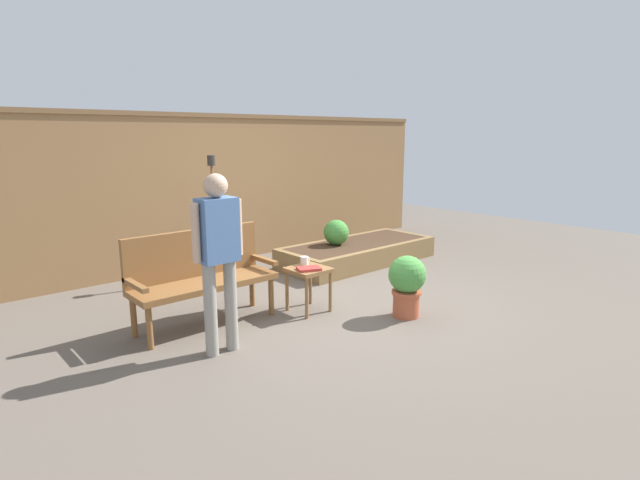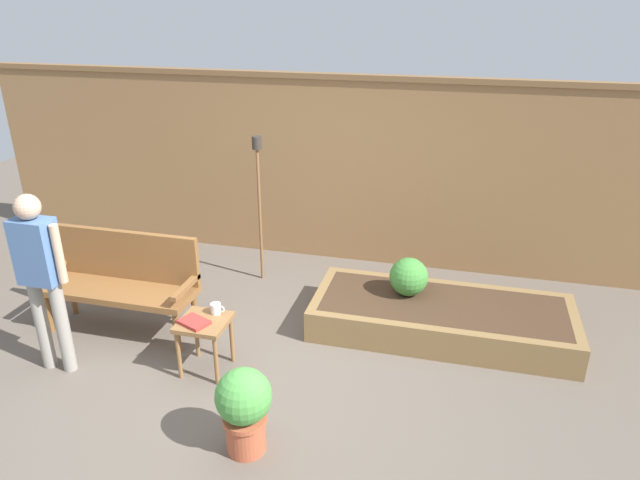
% 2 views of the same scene
% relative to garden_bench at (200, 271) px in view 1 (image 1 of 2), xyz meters
% --- Properties ---
extents(ground_plane, '(14.00, 14.00, 0.00)m').
position_rel_garden_bench_xyz_m(ground_plane, '(1.41, -0.53, -0.54)').
color(ground_plane, '#60564C').
extents(fence_back, '(8.40, 0.14, 2.16)m').
position_rel_garden_bench_xyz_m(fence_back, '(1.41, 2.07, 0.55)').
color(fence_back, olive).
rests_on(fence_back, ground_plane).
extents(garden_bench, '(1.44, 0.48, 0.94)m').
position_rel_garden_bench_xyz_m(garden_bench, '(0.00, 0.00, 0.00)').
color(garden_bench, brown).
rests_on(garden_bench, ground_plane).
extents(side_table, '(0.40, 0.40, 0.48)m').
position_rel_garden_bench_xyz_m(side_table, '(1.02, -0.46, -0.15)').
color(side_table, olive).
rests_on(side_table, ground_plane).
extents(cup_on_table, '(0.12, 0.09, 0.09)m').
position_rel_garden_bench_xyz_m(cup_on_table, '(1.08, -0.33, -0.02)').
color(cup_on_table, white).
rests_on(cup_on_table, side_table).
extents(book_on_table, '(0.28, 0.25, 0.03)m').
position_rel_garden_bench_xyz_m(book_on_table, '(0.97, -0.52, -0.05)').
color(book_on_table, '#B2332D').
rests_on(book_on_table, side_table).
extents(potted_boxwood, '(0.39, 0.39, 0.65)m').
position_rel_garden_bench_xyz_m(potted_boxwood, '(1.68, -1.26, -0.17)').
color(potted_boxwood, '#B75638').
rests_on(potted_boxwood, ground_plane).
extents(raised_planter_bed, '(2.40, 1.00, 0.30)m').
position_rel_garden_bench_xyz_m(raised_planter_bed, '(2.91, 0.64, -0.39)').
color(raised_planter_bed, olive).
rests_on(raised_planter_bed, ground_plane).
extents(shrub_near_bench, '(0.37, 0.37, 0.37)m').
position_rel_garden_bench_xyz_m(shrub_near_bench, '(2.57, 0.75, -0.06)').
color(shrub_near_bench, brown).
rests_on(shrub_near_bench, raised_planter_bed).
extents(tiki_torch, '(0.10, 0.10, 1.61)m').
position_rel_garden_bench_xyz_m(tiki_torch, '(0.90, 1.28, 0.57)').
color(tiki_torch, brown).
rests_on(tiki_torch, ground_plane).
extents(person_by_bench, '(0.47, 0.20, 1.56)m').
position_rel_garden_bench_xyz_m(person_by_bench, '(-0.21, -0.75, 0.39)').
color(person_by_bench, gray).
rests_on(person_by_bench, ground_plane).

